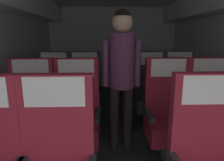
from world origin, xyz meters
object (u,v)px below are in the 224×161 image
at_px(seat_b_right_window, 168,116).
at_px(seat_c_right_aisle, 179,92).
at_px(seat_c_left_window, 55,93).
at_px(seat_b_left_aisle, 77,117).
at_px(seat_c_right_window, 150,93).
at_px(seat_c_left_aisle, 85,93).
at_px(flight_attendant, 122,67).
at_px(seat_b_right_aisle, 209,115).
at_px(seat_b_left_window, 32,117).

height_order(seat_b_right_window, seat_c_right_aisle, same).
bearing_deg(seat_c_left_window, seat_b_left_aisle, -62.75).
distance_m(seat_b_right_window, seat_c_right_window, 0.91).
bearing_deg(seat_c_left_aisle, flight_attendant, -58.37).
bearing_deg(seat_c_left_window, seat_c_left_aisle, -0.11).
height_order(seat_b_right_window, seat_c_left_window, same).
distance_m(seat_c_left_window, seat_c_right_window, 1.52).
bearing_deg(seat_b_right_window, seat_c_right_window, 90.24).
bearing_deg(seat_c_right_window, flight_attendant, -122.99).
distance_m(seat_b_left_aisle, seat_b_right_aisle, 1.52).
height_order(seat_c_left_window, seat_c_left_aisle, same).
xyz_separation_m(seat_b_left_window, seat_b_right_aisle, (2.02, -0.00, 0.00)).
bearing_deg(seat_c_left_aisle, seat_c_right_window, -1.29).
distance_m(seat_c_left_aisle, seat_c_right_aisle, 1.52).
distance_m(seat_b_right_aisle, seat_c_left_window, 2.21).
xyz_separation_m(seat_c_right_aisle, flight_attendant, (-1.00, -0.83, 0.55)).
bearing_deg(seat_b_left_aisle, seat_c_right_window, 41.93).
xyz_separation_m(seat_b_left_window, seat_c_right_aisle, (2.01, 0.93, 0.00)).
relative_size(seat_b_left_window, seat_b_right_aisle, 1.00).
relative_size(seat_c_left_aisle, seat_c_right_window, 1.00).
xyz_separation_m(seat_b_left_window, seat_b_right_window, (1.54, -0.00, 0.00)).
height_order(seat_b_left_window, seat_c_right_window, same).
xyz_separation_m(seat_c_left_aisle, flight_attendant, (0.51, -0.83, 0.55)).
height_order(seat_b_left_window, seat_b_left_aisle, same).
bearing_deg(seat_c_right_aisle, seat_b_left_aisle, -148.02).
relative_size(seat_b_left_window, seat_c_right_aisle, 1.00).
xyz_separation_m(seat_c_left_window, seat_c_left_aisle, (0.48, -0.00, 0.00)).
xyz_separation_m(seat_b_left_window, seat_c_left_window, (0.01, 0.94, 0.00)).
height_order(seat_b_left_window, seat_c_left_aisle, same).
xyz_separation_m(seat_b_left_aisle, flight_attendant, (0.51, 0.12, 0.55)).
relative_size(seat_b_left_window, seat_c_left_aisle, 1.00).
bearing_deg(seat_c_right_aisle, seat_c_left_window, 179.86).
xyz_separation_m(seat_c_left_window, seat_c_right_aisle, (2.00, -0.01, 0.00)).
height_order(seat_b_left_window, seat_b_right_aisle, same).
height_order(seat_c_left_aisle, flight_attendant, flight_attendant).
distance_m(seat_b_left_aisle, seat_c_left_aisle, 0.95).
bearing_deg(seat_b_left_aisle, seat_c_left_window, 117.25).
xyz_separation_m(seat_b_right_aisle, flight_attendant, (-1.01, 0.11, 0.55)).
xyz_separation_m(seat_b_left_aisle, seat_c_right_aisle, (1.51, 0.94, 0.00)).
bearing_deg(seat_c_left_aisle, seat_b_right_window, -42.07).
height_order(seat_c_left_window, seat_c_right_window, same).
relative_size(seat_b_right_window, seat_c_left_window, 1.00).
xyz_separation_m(seat_b_left_window, flight_attendant, (1.01, 0.11, 0.55)).
height_order(seat_b_left_window, seat_b_right_window, same).
height_order(seat_b_left_aisle, seat_c_left_aisle, same).
bearing_deg(seat_c_right_window, seat_b_left_aisle, -138.07).
distance_m(seat_c_left_aisle, seat_c_right_window, 1.03).
height_order(seat_b_right_window, flight_attendant, flight_attendant).
distance_m(seat_b_left_window, seat_c_left_window, 0.94).
distance_m(seat_b_right_aisle, seat_c_right_aisle, 0.93).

